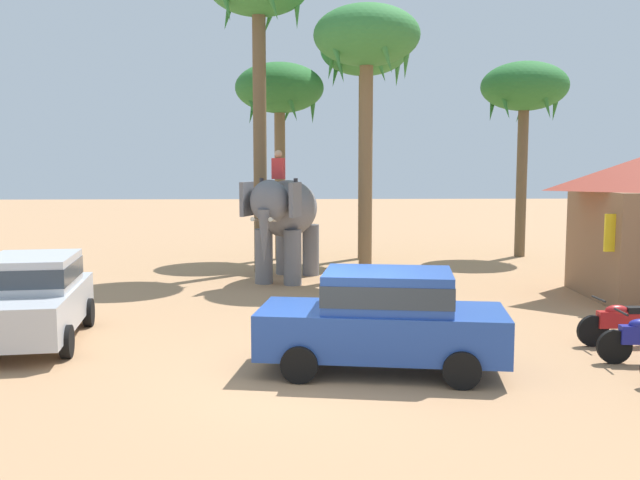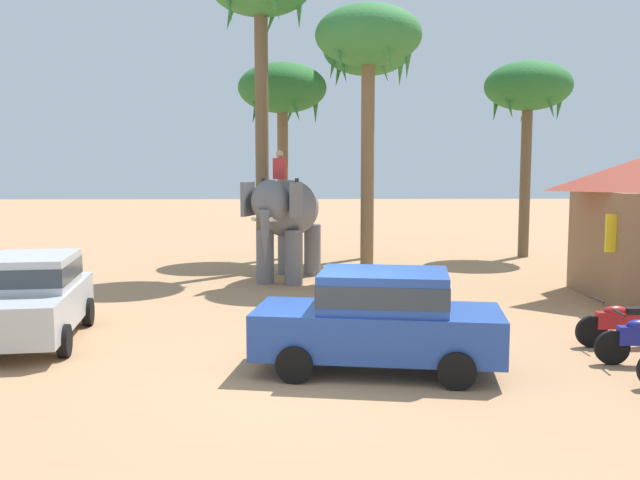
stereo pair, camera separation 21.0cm
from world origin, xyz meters
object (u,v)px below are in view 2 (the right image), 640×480
at_px(palm_tree_behind_elephant, 368,43).
at_px(signboard_yellow, 626,240).
at_px(palm_tree_near_hut, 282,93).
at_px(car_parked_far_side, 31,295).
at_px(elephant_with_mahout, 287,214).
at_px(motorcycle_far_in_row, 622,323).
at_px(palm_tree_leaning_seaward, 367,57).
at_px(palm_tree_far_back, 528,91).
at_px(car_sedan_foreground, 380,317).

distance_m(palm_tree_behind_elephant, signboard_yellow, 9.34).
xyz_separation_m(palm_tree_near_hut, signboard_yellow, (8.41, -9.40, -4.36)).
height_order(car_parked_far_side, palm_tree_near_hut, palm_tree_near_hut).
height_order(elephant_with_mahout, palm_tree_behind_elephant, palm_tree_behind_elephant).
bearing_deg(motorcycle_far_in_row, palm_tree_behind_elephant, 115.98).
xyz_separation_m(motorcycle_far_in_row, signboard_yellow, (1.58, 3.39, 1.22)).
relative_size(motorcycle_far_in_row, palm_tree_leaning_seaward, 0.21).
relative_size(car_parked_far_side, elephant_with_mahout, 1.07).
bearing_deg(palm_tree_leaning_seaward, palm_tree_far_back, 3.06).
bearing_deg(motorcycle_far_in_row, palm_tree_leaning_seaward, 106.33).
distance_m(elephant_with_mahout, motorcycle_far_in_row, 10.39).
bearing_deg(signboard_yellow, palm_tree_far_back, 86.27).
bearing_deg(palm_tree_far_back, car_parked_far_side, -137.59).
bearing_deg(elephant_with_mahout, palm_tree_far_back, 30.82).
distance_m(car_sedan_foreground, palm_tree_behind_elephant, 11.67).
bearing_deg(palm_tree_far_back, elephant_with_mahout, -149.18).
bearing_deg(signboard_yellow, palm_tree_near_hut, 131.83).
height_order(elephant_with_mahout, motorcycle_far_in_row, elephant_with_mahout).
distance_m(car_parked_far_side, palm_tree_near_hut, 13.90).
bearing_deg(palm_tree_near_hut, car_sedan_foreground, -81.84).
xyz_separation_m(palm_tree_leaning_seaward, signboard_yellow, (5.34, -9.44, -5.63)).
bearing_deg(palm_tree_leaning_seaward, palm_tree_behind_elephant, -94.78).
relative_size(palm_tree_far_back, palm_tree_leaning_seaward, 0.86).
distance_m(elephant_with_mahout, signboard_yellow, 9.32).
height_order(car_parked_far_side, palm_tree_behind_elephant, palm_tree_behind_elephant).
relative_size(car_sedan_foreground, palm_tree_near_hut, 0.61).
height_order(car_sedan_foreground, signboard_yellow, signboard_yellow).
xyz_separation_m(car_sedan_foreground, car_parked_far_side, (-6.61, 2.15, 0.00)).
bearing_deg(palm_tree_behind_elephant, palm_tree_far_back, 36.48).
bearing_deg(palm_tree_far_back, palm_tree_behind_elephant, -143.52).
height_order(palm_tree_leaning_seaward, signboard_yellow, palm_tree_leaning_seaward).
bearing_deg(motorcycle_far_in_row, signboard_yellow, 65.01).
relative_size(elephant_with_mahout, motorcycle_far_in_row, 2.23).
bearing_deg(signboard_yellow, elephant_with_mahout, 151.04).
distance_m(car_parked_far_side, motorcycle_far_in_row, 11.44).
distance_m(palm_tree_leaning_seaward, signboard_yellow, 12.21).
xyz_separation_m(motorcycle_far_in_row, palm_tree_leaning_seaward, (-3.76, 12.83, 6.85)).
height_order(palm_tree_behind_elephant, palm_tree_leaning_seaward, palm_tree_leaning_seaward).
relative_size(elephant_with_mahout, signboard_yellow, 1.67).
bearing_deg(car_sedan_foreground, signboard_yellow, 37.18).
distance_m(elephant_with_mahout, palm_tree_near_hut, 6.36).
distance_m(elephant_with_mahout, palm_tree_far_back, 11.06).
height_order(elephant_with_mahout, palm_tree_leaning_seaward, palm_tree_leaning_seaward).
xyz_separation_m(elephant_with_mahout, palm_tree_behind_elephant, (2.45, 0.56, 5.08)).
relative_size(palm_tree_behind_elephant, palm_tree_far_back, 1.13).
relative_size(elephant_with_mahout, palm_tree_far_back, 0.55).
distance_m(car_parked_far_side, elephant_with_mahout, 8.74).
bearing_deg(palm_tree_behind_elephant, signboard_yellow, -41.63).
bearing_deg(palm_tree_near_hut, palm_tree_leaning_seaward, 0.72).
bearing_deg(palm_tree_leaning_seaward, elephant_with_mahout, -119.75).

